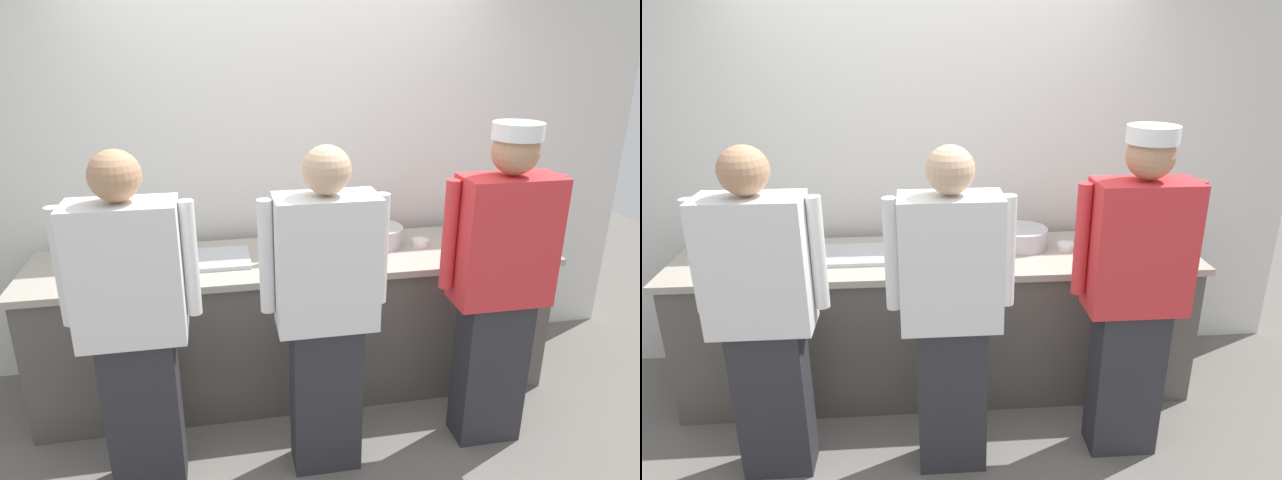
% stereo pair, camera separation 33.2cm
% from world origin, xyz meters
% --- Properties ---
extents(ground_plane, '(9.00, 9.00, 0.00)m').
position_xyz_m(ground_plane, '(0.00, 0.00, 0.00)').
color(ground_plane, slate).
extents(wall_back, '(4.82, 0.10, 2.64)m').
position_xyz_m(wall_back, '(0.00, 0.85, 1.32)').
color(wall_back, silver).
rests_on(wall_back, ground).
extents(prep_counter, '(3.07, 0.70, 0.88)m').
position_xyz_m(prep_counter, '(0.00, 0.37, 0.44)').
color(prep_counter, '#56514C').
rests_on(prep_counter, ground).
extents(chef_near_left, '(0.61, 0.24, 1.68)m').
position_xyz_m(chef_near_left, '(-0.84, -0.32, 0.89)').
color(chef_near_left, '#2D2D33').
rests_on(chef_near_left, ground).
extents(chef_center, '(0.61, 0.24, 1.67)m').
position_xyz_m(chef_center, '(0.04, -0.35, 0.88)').
color(chef_center, '#2D2D33').
rests_on(chef_center, ground).
extents(chef_far_right, '(0.62, 0.24, 1.73)m').
position_xyz_m(chef_far_right, '(0.95, -0.29, 0.93)').
color(chef_far_right, '#2D2D33').
rests_on(chef_far_right, ground).
extents(plate_stack_front, '(0.20, 0.20, 0.08)m').
position_xyz_m(plate_stack_front, '(1.10, 0.53, 0.93)').
color(plate_stack_front, white).
rests_on(plate_stack_front, prep_counter).
extents(mixing_bowl_steel, '(0.32, 0.32, 0.12)m').
position_xyz_m(mixing_bowl_steel, '(0.52, 0.46, 0.94)').
color(mixing_bowl_steel, '#B7BABF').
rests_on(mixing_bowl_steel, prep_counter).
extents(sheet_tray, '(0.47, 0.33, 0.02)m').
position_xyz_m(sheet_tray, '(-0.51, 0.37, 0.90)').
color(sheet_tray, '#B7BABF').
rests_on(sheet_tray, prep_counter).
extents(squeeze_bottle_primary, '(0.06, 0.06, 0.20)m').
position_xyz_m(squeeze_bottle_primary, '(-0.15, 0.29, 0.98)').
color(squeeze_bottle_primary, '#56A333').
rests_on(squeeze_bottle_primary, prep_counter).
extents(ramekin_yellow_sauce, '(0.08, 0.08, 0.04)m').
position_xyz_m(ramekin_yellow_sauce, '(1.30, 0.41, 0.90)').
color(ramekin_yellow_sauce, white).
rests_on(ramekin_yellow_sauce, prep_counter).
extents(ramekin_green_sauce, '(0.09, 0.09, 0.04)m').
position_xyz_m(ramekin_green_sauce, '(0.31, 0.30, 0.91)').
color(ramekin_green_sauce, white).
rests_on(ramekin_green_sauce, prep_counter).
extents(ramekin_orange_sauce, '(0.10, 0.10, 0.04)m').
position_xyz_m(ramekin_orange_sauce, '(0.78, 0.39, 0.91)').
color(ramekin_orange_sauce, white).
rests_on(ramekin_orange_sauce, prep_counter).
extents(deli_cup, '(0.09, 0.09, 0.10)m').
position_xyz_m(deli_cup, '(1.24, 0.29, 0.93)').
color(deli_cup, white).
rests_on(deli_cup, prep_counter).
extents(chefs_knife, '(0.28, 0.03, 0.02)m').
position_xyz_m(chefs_knife, '(0.05, 0.31, 0.89)').
color(chefs_knife, '#B7BABF').
rests_on(chefs_knife, prep_counter).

